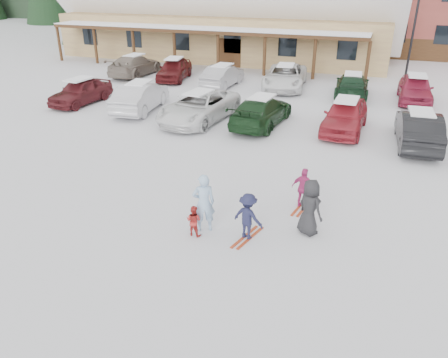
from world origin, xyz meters
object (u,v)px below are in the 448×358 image
(parked_car_3, at_px, (261,111))
(parked_car_5, at_px, (418,129))
(parked_car_9, at_px, (223,76))
(parked_car_12, at_px, (415,89))
(day_lodge, at_px, (227,10))
(parked_car_0, at_px, (81,91))
(lamp_post, at_px, (414,28))
(parked_car_8, at_px, (174,69))
(adult_skier, at_px, (204,203))
(child_navy, at_px, (248,217))
(parked_car_4, at_px, (345,115))
(parked_car_11, at_px, (352,85))
(parked_car_7, at_px, (135,65))
(toddler_red, at_px, (194,221))
(parked_car_1, at_px, (140,97))
(bystander_dark, at_px, (310,207))
(parked_car_10, at_px, (285,77))
(child_magenta, at_px, (304,188))
(parked_car_2, at_px, (199,107))

(parked_car_3, height_order, parked_car_5, parked_car_5)
(parked_car_9, bearing_deg, parked_car_12, -175.44)
(day_lodge, height_order, parked_car_0, day_lodge)
(lamp_post, bearing_deg, parked_car_8, -159.87)
(adult_skier, xyz_separation_m, parked_car_5, (6.19, 9.59, -0.13))
(child_navy, bearing_deg, parked_car_8, -43.86)
(parked_car_4, distance_m, parked_car_11, 6.79)
(parked_car_7, distance_m, parked_car_8, 3.34)
(toddler_red, distance_m, parked_car_4, 11.32)
(parked_car_1, bearing_deg, lamp_post, -143.40)
(parked_car_1, bearing_deg, adult_skier, 120.44)
(adult_skier, distance_m, parked_car_1, 12.99)
(parked_car_5, height_order, parked_car_7, parked_car_5)
(child_navy, height_order, parked_car_3, parked_car_3)
(bystander_dark, distance_m, parked_car_10, 17.74)
(toddler_red, distance_m, parked_car_8, 20.46)
(toddler_red, xyz_separation_m, parked_car_7, (-12.58, 18.53, 0.27))
(parked_car_0, height_order, parked_car_4, parked_car_4)
(parked_car_9, bearing_deg, parked_car_11, -175.17)
(adult_skier, height_order, parked_car_8, adult_skier)
(parked_car_0, bearing_deg, parked_car_9, 51.75)
(parked_car_7, bearing_deg, parked_car_9, 172.48)
(child_magenta, xyz_separation_m, parked_car_4, (0.50, 8.18, 0.09))
(toddler_red, xyz_separation_m, parked_car_1, (-7.71, 10.68, 0.31))
(parked_car_8, bearing_deg, parked_car_12, -11.61)
(day_lodge, distance_m, parked_car_2, 19.73)
(bystander_dark, distance_m, parked_car_1, 14.37)
(child_magenta, relative_size, parked_car_3, 0.28)
(lamp_post, xyz_separation_m, parked_car_9, (-11.55, -6.47, -2.79))
(child_magenta, bearing_deg, parked_car_11, -80.87)
(parked_car_3, xyz_separation_m, parked_car_7, (-11.76, 8.11, 0.03))
(lamp_post, relative_size, parked_car_12, 1.36)
(parked_car_2, xyz_separation_m, parked_car_3, (3.15, 0.39, -0.03))
(parked_car_0, bearing_deg, parked_car_2, -0.37)
(adult_skier, height_order, parked_car_7, adult_skier)
(parked_car_7, bearing_deg, parked_car_12, 178.57)
(parked_car_8, relative_size, parked_car_9, 1.02)
(parked_car_10, bearing_deg, child_magenta, -81.32)
(parked_car_8, xyz_separation_m, parked_car_11, (12.21, -0.59, -0.06))
(adult_skier, bearing_deg, parked_car_10, -113.81)
(bystander_dark, xyz_separation_m, parked_car_4, (0.07, 9.66, -0.08))
(child_magenta, height_order, parked_car_5, parked_car_5)
(lamp_post, xyz_separation_m, parked_car_8, (-15.45, -5.67, -2.75))
(day_lodge, xyz_separation_m, bystander_dark, (12.14, -27.62, -3.09))
(child_navy, xyz_separation_m, parked_car_1, (-9.23, 10.32, 0.08))
(parked_car_1, relative_size, parked_car_7, 0.93)
(parked_car_4, relative_size, parked_car_7, 0.89)
(bystander_dark, relative_size, parked_car_9, 0.40)
(parked_car_5, height_order, parked_car_10, parked_car_5)
(parked_car_2, xyz_separation_m, parked_car_7, (-8.61, 8.50, -0.01))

